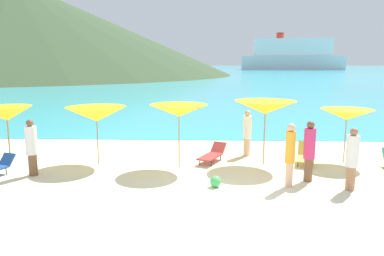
% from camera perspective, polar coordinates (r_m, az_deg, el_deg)
% --- Properties ---
extents(ground_plane, '(50.00, 100.00, 0.30)m').
position_cam_1_polar(ground_plane, '(19.91, 3.60, -1.06)').
color(ground_plane, beige).
extents(ocean_water, '(650.00, 440.00, 0.02)m').
position_cam_1_polar(ocean_water, '(237.39, 2.37, 9.16)').
color(ocean_water, '#38B7CC').
rests_on(ocean_water, ground_plane).
extents(headland_hill, '(128.87, 128.87, 27.80)m').
position_cam_1_polar(headland_hill, '(125.86, -25.57, 13.76)').
color(headland_hill, '#384C2D').
rests_on(headland_hill, ground_plane).
extents(umbrella_0, '(1.97, 1.97, 2.13)m').
position_cam_1_polar(umbrella_0, '(14.94, -26.66, 1.99)').
color(umbrella_0, '#9E7F59').
rests_on(umbrella_0, ground_plane).
extents(umbrella_1, '(2.40, 2.40, 2.11)m').
position_cam_1_polar(umbrella_1, '(13.79, -14.51, 2.07)').
color(umbrella_1, '#9E7F59').
rests_on(umbrella_1, ground_plane).
extents(umbrella_2, '(2.07, 2.07, 2.26)m').
position_cam_1_polar(umbrella_2, '(12.84, -2.04, 2.70)').
color(umbrella_2, '#9E7F59').
rests_on(umbrella_2, ground_plane).
extents(umbrella_3, '(2.36, 2.36, 2.34)m').
position_cam_1_polar(umbrella_3, '(13.49, 11.22, 3.12)').
color(umbrella_3, '#9E7F59').
rests_on(umbrella_3, ground_plane).
extents(umbrella_4, '(1.91, 1.91, 2.00)m').
position_cam_1_polar(umbrella_4, '(14.70, 22.74, 1.93)').
color(umbrella_4, '#9E7F59').
rests_on(umbrella_4, ground_plane).
extents(lounge_chair_1, '(1.16, 1.71, 0.61)m').
position_cam_1_polar(lounge_chair_1, '(13.95, 3.17, -4.02)').
color(lounge_chair_1, '#A53333').
rests_on(lounge_chair_1, ground_plane).
extents(lounge_chair_3, '(0.91, 1.44, 0.75)m').
position_cam_1_polar(lounge_chair_3, '(14.26, 17.09, -4.03)').
color(lounge_chair_3, '#D8BF4C').
rests_on(lounge_chair_3, ground_plane).
extents(beachgoer_0, '(0.29, 0.29, 1.92)m').
position_cam_1_polar(beachgoer_0, '(11.36, 14.88, -3.68)').
color(beachgoer_0, '#DBAA84').
rests_on(beachgoer_0, ground_plane).
extents(beachgoer_1, '(0.35, 0.35, 1.92)m').
position_cam_1_polar(beachgoer_1, '(12.06, 17.61, -3.19)').
color(beachgoer_1, brown).
rests_on(beachgoer_1, ground_plane).
extents(beachgoer_2, '(0.37, 0.37, 1.87)m').
position_cam_1_polar(beachgoer_2, '(13.18, -23.48, -2.59)').
color(beachgoer_2, brown).
rests_on(beachgoer_2, ground_plane).
extents(beachgoer_3, '(0.35, 0.35, 1.82)m').
position_cam_1_polar(beachgoer_3, '(14.87, 8.49, -0.58)').
color(beachgoer_3, '#DBAA84').
rests_on(beachgoer_3, ground_plane).
extents(beachgoer_4, '(0.35, 0.35, 1.85)m').
position_cam_1_polar(beachgoer_4, '(11.68, 23.42, -4.18)').
color(beachgoer_4, '#A3704C').
rests_on(beachgoer_4, ground_plane).
extents(beach_ball, '(0.34, 0.34, 0.34)m').
position_cam_1_polar(beach_ball, '(11.21, 3.65, -8.23)').
color(beach_ball, '#3FB259').
rests_on(beach_ball, ground_plane).
extents(cruise_ship, '(51.06, 14.01, 18.49)m').
position_cam_1_polar(cruise_ship, '(197.18, 15.13, 10.65)').
color(cruise_ship, silver).
rests_on(cruise_ship, ocean_water).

